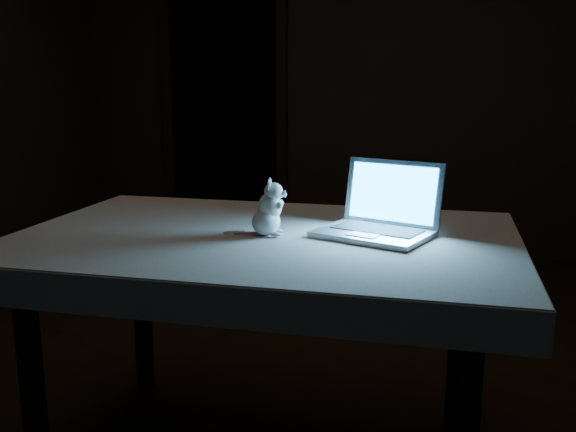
% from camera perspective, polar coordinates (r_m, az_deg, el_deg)
% --- Properties ---
extents(floor, '(5.00, 5.00, 0.00)m').
position_cam_1_polar(floor, '(2.96, -0.66, -15.08)').
color(floor, black).
rests_on(floor, ground).
extents(back_wall, '(4.50, 0.04, 2.60)m').
position_cam_1_polar(back_wall, '(5.10, 6.31, 11.36)').
color(back_wall, black).
rests_on(back_wall, ground).
extents(doorway, '(1.06, 0.36, 2.13)m').
position_cam_1_polar(doorway, '(5.36, -5.64, 8.89)').
color(doorway, black).
rests_on(doorway, back_wall).
extents(table, '(1.56, 1.00, 0.83)m').
position_cam_1_polar(table, '(2.30, -1.98, -11.91)').
color(table, black).
rests_on(table, floor).
extents(tablecloth, '(1.77, 1.28, 0.11)m').
position_cam_1_polar(tablecloth, '(2.16, -1.30, -3.13)').
color(tablecloth, beige).
rests_on(tablecloth, table).
extents(laptop, '(0.44, 0.42, 0.24)m').
position_cam_1_polar(laptop, '(2.12, 7.63, 1.35)').
color(laptop, '#B1B1B6').
rests_on(laptop, tablecloth).
extents(plush_mouse, '(0.17, 0.17, 0.19)m').
position_cam_1_polar(plush_mouse, '(2.12, -1.98, 0.77)').
color(plush_mouse, silver).
rests_on(plush_mouse, tablecloth).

